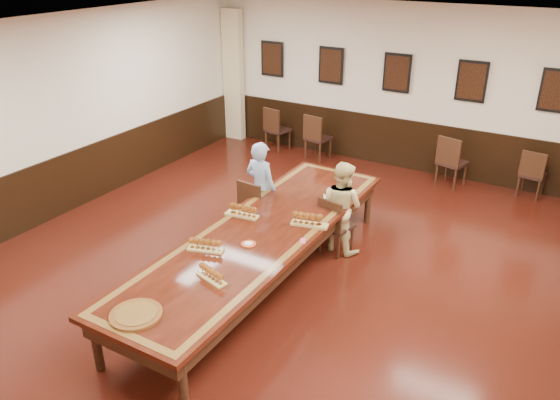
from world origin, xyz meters
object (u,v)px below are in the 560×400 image
Objects in this scene: chair_man at (257,207)px; spare_chair_d at (533,173)px; spare_chair_a at (278,128)px; spare_chair_c at (452,161)px; chair_woman at (337,224)px; person_man at (261,188)px; carved_platter at (136,315)px; conference_table at (261,241)px; person_woman at (341,207)px; spare_chair_b at (318,136)px.

chair_man is 5.07m from spare_chair_d.
spare_chair_a is at bearing 8.51° from spare_chair_d.
spare_chair_a is 0.98× the size of spare_chair_c.
spare_chair_d reaches higher than chair_woman.
person_man reaches higher than spare_chair_d.
spare_chair_c is 6.84m from carved_platter.
spare_chair_c is (0.82, 3.30, 0.05)m from chair_woman.
conference_table is at bearing 77.51° from chair_woman.
person_man is 1.08× the size of person_woman.
conference_table is at bearing 67.09° from spare_chair_d.
carved_platter is (-1.47, -6.68, 0.28)m from spare_chair_c.
conference_table is 7.95× the size of carved_platter.
spare_chair_a is 0.19× the size of conference_table.
chair_man reaches higher than conference_table.
spare_chair_d is at bearing -110.84° from chair_woman.
chair_woman is 0.59× the size of person_man.
spare_chair_a reaches higher than chair_man.
chair_woman is at bearing 129.77° from spare_chair_b.
spare_chair_b is at bearing -72.99° from chair_man.
person_woman reaches higher than spare_chair_d.
conference_table is (-0.55, -1.32, -0.08)m from person_woman.
chair_man is 1.06× the size of chair_woman.
carved_platter is (0.62, -3.33, 0.03)m from person_man.
chair_man is at bearing 90.00° from person_man.
chair_man is 0.63× the size of person_man.
conference_table is (2.47, -4.62, 0.13)m from spare_chair_a.
spare_chair_a is at bearing 118.17° from conference_table.
chair_man is at bearing 20.87° from person_woman.
spare_chair_c is 1.39m from spare_chair_d.
spare_chair_c is 4.73m from conference_table.
chair_man is 0.30m from person_man.
chair_woman reaches higher than carved_platter.
person_man reaches higher than spare_chair_c.
chair_woman is 1.35m from conference_table.
spare_chair_c is 0.71× the size of person_woman.
spare_chair_a reaches higher than spare_chair_d.
chair_woman is at bearing 66.73° from conference_table.
person_man is 1.30m from person_woman.
spare_chair_b is 6.83m from carved_platter.
spare_chair_b reaches higher than spare_chair_d.
spare_chair_c is at bearing -93.26° from person_woman.
person_woman is at bearing -90.00° from chair_woman.
spare_chair_d is at bearing 60.41° from conference_table.
spare_chair_d is (5.19, 0.17, -0.04)m from spare_chair_a.
spare_chair_d is (1.37, 0.25, -0.05)m from spare_chair_c.
spare_chair_b is 4.18m from spare_chair_d.
spare_chair_c is at bearing -116.42° from person_man.
spare_chair_b is at bearing 101.20° from carved_platter.
chair_man is 3.53m from spare_chair_b.
chair_man is 0.19× the size of conference_table.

